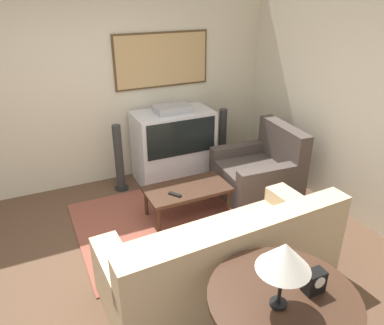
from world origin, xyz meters
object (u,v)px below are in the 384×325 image
(coffee_table, at_px, (187,191))
(speaker_tower_right, at_px, (222,141))
(table_lamp, at_px, (284,257))
(tv, at_px, (173,145))
(couch, at_px, (224,259))
(armchair, at_px, (259,174))
(console_table, at_px, (283,304))
(mantel_clock, at_px, (314,282))
(speaker_tower_left, at_px, (119,160))

(coffee_table, distance_m, speaker_tower_right, 1.44)
(coffee_table, xyz_separation_m, table_lamp, (-0.36, -2.18, 0.77))
(speaker_tower_right, bearing_deg, tv, 179.96)
(couch, distance_m, armchair, 1.81)
(tv, bearing_deg, console_table, -99.39)
(mantel_clock, distance_m, speaker_tower_right, 3.39)
(console_table, bearing_deg, mantel_clock, -11.30)
(speaker_tower_right, bearing_deg, speaker_tower_left, 180.00)
(coffee_table, bearing_deg, console_table, -97.37)
(tv, height_order, table_lamp, table_lamp)
(tv, distance_m, armchair, 1.27)
(tv, height_order, speaker_tower_left, tv)
(coffee_table, bearing_deg, armchair, 3.96)
(speaker_tower_left, xyz_separation_m, speaker_tower_right, (1.59, 0.00, 0.00))
(speaker_tower_left, bearing_deg, armchair, -29.50)
(console_table, xyz_separation_m, speaker_tower_left, (-0.27, 3.14, -0.23))
(couch, bearing_deg, speaker_tower_right, -121.70)
(coffee_table, xyz_separation_m, mantel_clock, (-0.08, -2.19, 0.47))
(table_lamp, height_order, mantel_clock, table_lamp)
(couch, relative_size, coffee_table, 2.21)
(console_table, bearing_deg, armchair, 58.54)
(mantel_clock, bearing_deg, couch, 96.40)
(couch, height_order, speaker_tower_left, speaker_tower_left)
(mantel_clock, bearing_deg, tv, 84.26)
(couch, distance_m, speaker_tower_left, 2.25)
(tv, distance_m, speaker_tower_left, 0.80)
(coffee_table, bearing_deg, speaker_tower_right, 43.90)
(tv, height_order, coffee_table, tv)
(couch, distance_m, mantel_clock, 1.10)
(speaker_tower_left, bearing_deg, couch, -80.61)
(table_lamp, height_order, speaker_tower_right, table_lamp)
(coffee_table, distance_m, table_lamp, 2.34)
(couch, xyz_separation_m, console_table, (-0.09, -0.93, 0.36))
(mantel_clock, bearing_deg, speaker_tower_left, 98.48)
(coffee_table, height_order, console_table, console_table)
(armchair, relative_size, coffee_table, 1.00)
(mantel_clock, height_order, speaker_tower_right, speaker_tower_right)
(armchair, relative_size, mantel_clock, 6.12)
(armchair, relative_size, console_table, 0.99)
(armchair, distance_m, console_table, 2.63)
(tv, distance_m, console_table, 3.19)
(couch, xyz_separation_m, coffee_table, (0.19, 1.22, 0.04))
(tv, relative_size, mantel_clock, 6.74)
(couch, relative_size, mantel_clock, 13.54)
(tv, relative_size, armchair, 1.10)
(speaker_tower_right, bearing_deg, armchair, -87.34)
(table_lamp, bearing_deg, couch, 79.94)
(tv, height_order, couch, tv)
(couch, height_order, armchair, armchair)
(tv, bearing_deg, couch, -100.95)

